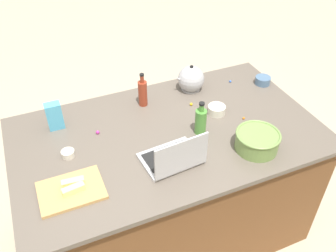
# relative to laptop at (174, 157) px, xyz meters

# --- Properties ---
(ground_plane) EXTENTS (12.00, 12.00, 0.00)m
(ground_plane) POSITION_rel_laptop_xyz_m (-0.07, -0.25, -0.95)
(ground_plane) COLOR #B7A88E
(island_counter) EXTENTS (1.80, 1.05, 0.90)m
(island_counter) POSITION_rel_laptop_xyz_m (-0.07, -0.25, -0.50)
(island_counter) COLOR brown
(island_counter) RESTS_ON ground
(laptop) EXTENTS (0.33, 0.25, 0.22)m
(laptop) POSITION_rel_laptop_xyz_m (0.00, 0.00, 0.00)
(laptop) COLOR #B7B7BC
(laptop) RESTS_ON island_counter
(mixing_bowl_large) EXTENTS (0.25, 0.25, 0.11)m
(mixing_bowl_large) POSITION_rel_laptop_xyz_m (-0.47, 0.07, 0.01)
(mixing_bowl_large) COLOR #72934C
(mixing_bowl_large) RESTS_ON island_counter
(bottle_soy) EXTENTS (0.06, 0.06, 0.23)m
(bottle_soy) POSITION_rel_laptop_xyz_m (-0.04, -0.58, 0.04)
(bottle_soy) COLOR maroon
(bottle_soy) RESTS_ON island_counter
(bottle_olive) EXTENTS (0.07, 0.07, 0.21)m
(bottle_olive) POSITION_rel_laptop_xyz_m (-0.25, -0.18, 0.04)
(bottle_olive) COLOR #4C8C38
(bottle_olive) RESTS_ON island_counter
(kettle) EXTENTS (0.21, 0.18, 0.20)m
(kettle) POSITION_rel_laptop_xyz_m (-0.40, -0.62, 0.03)
(kettle) COLOR #ADADB2
(kettle) RESTS_ON island_counter
(cutting_board) EXTENTS (0.31, 0.23, 0.02)m
(cutting_board) POSITION_rel_laptop_xyz_m (0.54, -0.02, -0.04)
(cutting_board) COLOR tan
(cutting_board) RESTS_ON island_counter
(butter_stick_left) EXTENTS (0.11, 0.05, 0.04)m
(butter_stick_left) POSITION_rel_laptop_xyz_m (0.52, -0.04, -0.01)
(butter_stick_left) COLOR #F4E58C
(butter_stick_left) RESTS_ON cutting_board
(butter_stick_right) EXTENTS (0.11, 0.05, 0.04)m
(butter_stick_right) POSITION_rel_laptop_xyz_m (0.53, 0.00, -0.01)
(butter_stick_right) COLOR #F4E58C
(butter_stick_right) RESTS_ON cutting_board
(ramekin_small) EXTENTS (0.11, 0.11, 0.05)m
(ramekin_small) POSITION_rel_laptop_xyz_m (-0.43, -0.30, -0.02)
(ramekin_small) COLOR beige
(ramekin_small) RESTS_ON island_counter
(ramekin_medium) EXTENTS (0.11, 0.11, 0.05)m
(ramekin_medium) POSITION_rel_laptop_xyz_m (-0.89, -0.48, -0.02)
(ramekin_medium) COLOR slate
(ramekin_medium) RESTS_ON island_counter
(ramekin_wide) EXTENTS (0.07, 0.07, 0.04)m
(ramekin_wide) POSITION_rel_laptop_xyz_m (0.50, -0.28, -0.03)
(ramekin_wide) COLOR beige
(ramekin_wide) RESTS_ON island_counter
(candy_bag) EXTENTS (0.09, 0.06, 0.17)m
(candy_bag) POSITION_rel_laptop_xyz_m (0.52, -0.56, 0.04)
(candy_bag) COLOR #4CA5CC
(candy_bag) RESTS_ON island_counter
(candy_0) EXTENTS (0.02, 0.02, 0.02)m
(candy_0) POSITION_rel_laptop_xyz_m (-0.32, -0.44, -0.04)
(candy_0) COLOR yellow
(candy_0) RESTS_ON island_counter
(candy_1) EXTENTS (0.02, 0.02, 0.02)m
(candy_1) POSITION_rel_laptop_xyz_m (0.31, -0.40, -0.04)
(candy_1) COLOR #CC3399
(candy_1) RESTS_ON island_counter
(candy_2) EXTENTS (0.02, 0.02, 0.02)m
(candy_2) POSITION_rel_laptop_xyz_m (-0.39, -0.57, -0.04)
(candy_2) COLOR red
(candy_2) RESTS_ON island_counter
(candy_3) EXTENTS (0.02, 0.02, 0.02)m
(candy_3) POSITION_rel_laptop_xyz_m (-0.55, -0.19, -0.04)
(candy_3) COLOR orange
(candy_3) RESTS_ON island_counter
(candy_4) EXTENTS (0.01, 0.01, 0.01)m
(candy_4) POSITION_rel_laptop_xyz_m (0.49, -0.68, -0.04)
(candy_4) COLOR #CC3399
(candy_4) RESTS_ON island_counter
(candy_5) EXTENTS (0.02, 0.02, 0.02)m
(candy_5) POSITION_rel_laptop_xyz_m (-0.70, -0.59, -0.04)
(candy_5) COLOR blue
(candy_5) RESTS_ON island_counter
(candy_6) EXTENTS (0.02, 0.02, 0.02)m
(candy_6) POSITION_rel_laptop_xyz_m (-0.06, -0.59, -0.04)
(candy_6) COLOR #CC3399
(candy_6) RESTS_ON island_counter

